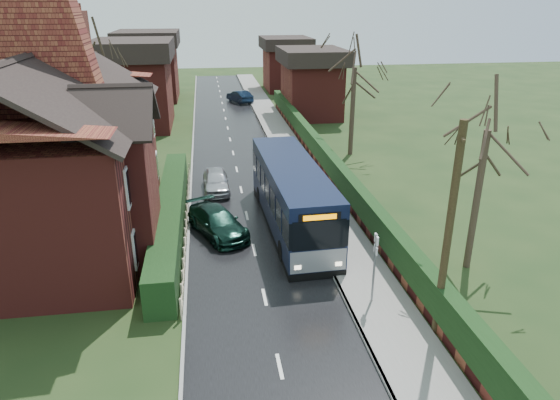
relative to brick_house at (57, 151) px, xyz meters
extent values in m
plane|color=#2F401B|center=(8.73, -4.78, -4.38)|extent=(140.00, 140.00, 0.00)
cube|color=black|center=(8.73, 5.22, -4.37)|extent=(6.00, 100.00, 0.02)
cube|color=slate|center=(12.98, 5.22, -4.31)|extent=(2.50, 100.00, 0.14)
cube|color=gray|center=(11.78, 5.22, -4.31)|extent=(0.12, 100.00, 0.14)
cube|color=gray|center=(5.68, 5.22, -4.33)|extent=(0.12, 100.00, 0.10)
cube|color=black|center=(4.83, 0.22, -3.58)|extent=(1.20, 16.00, 1.60)
cube|color=maroon|center=(14.53, 5.22, -4.08)|extent=(0.30, 50.00, 0.60)
cube|color=black|center=(14.53, 5.22, -3.18)|extent=(0.60, 50.00, 1.20)
cube|color=maroon|center=(-0.27, 0.22, -1.38)|extent=(8.00, 14.00, 6.00)
cube|color=maroon|center=(3.23, -2.78, -1.38)|extent=(2.50, 4.00, 6.00)
cube|color=brown|center=(0.73, 4.22, 4.82)|extent=(0.90, 1.40, 2.20)
cube|color=silver|center=(3.78, -4.78, -2.78)|extent=(0.08, 1.20, 1.60)
cube|color=black|center=(3.81, -4.78, -2.78)|extent=(0.03, 0.95, 1.35)
cube|color=silver|center=(3.78, -4.78, -0.18)|extent=(0.08, 1.20, 1.60)
cube|color=black|center=(3.81, -4.78, -0.18)|extent=(0.03, 0.95, 1.35)
cube|color=silver|center=(3.78, -0.78, -2.78)|extent=(0.08, 1.20, 1.60)
cube|color=black|center=(3.81, -0.78, -2.78)|extent=(0.03, 0.95, 1.35)
cube|color=silver|center=(3.78, -0.78, -0.18)|extent=(0.08, 1.20, 1.60)
cube|color=black|center=(3.81, -0.78, -0.18)|extent=(0.03, 0.95, 1.35)
cube|color=silver|center=(3.78, 3.22, -2.78)|extent=(0.08, 1.20, 1.60)
cube|color=black|center=(3.81, 3.22, -2.78)|extent=(0.03, 0.95, 1.35)
cube|color=silver|center=(3.78, 3.22, -0.18)|extent=(0.08, 1.20, 1.60)
cube|color=black|center=(3.81, 3.22, -0.18)|extent=(0.03, 0.95, 1.35)
cube|color=silver|center=(3.78, 5.72, -2.78)|extent=(0.08, 1.20, 1.60)
cube|color=black|center=(3.81, 5.72, -2.78)|extent=(0.03, 0.95, 1.35)
cube|color=silver|center=(3.78, 5.72, -0.18)|extent=(0.08, 1.20, 1.60)
cube|color=black|center=(3.81, 5.72, -0.18)|extent=(0.03, 0.95, 1.35)
cube|color=black|center=(10.89, -0.39, -3.47)|extent=(2.82, 10.91, 1.12)
cube|color=black|center=(10.89, -0.39, -2.32)|extent=(2.84, 10.91, 1.18)
cube|color=black|center=(10.89, -0.39, -1.40)|extent=(2.82, 10.91, 0.65)
cube|color=black|center=(10.89, -0.39, -4.20)|extent=(2.82, 10.91, 0.34)
cube|color=gray|center=(11.07, -5.75, -3.49)|extent=(2.37, 0.20, 0.99)
cube|color=black|center=(11.07, -5.78, -2.31)|extent=(2.22, 0.15, 1.28)
cube|color=black|center=(11.07, -5.78, -1.52)|extent=(1.73, 0.14, 0.34)
cube|color=#FF8C00|center=(11.07, -5.82, -1.52)|extent=(1.35, 0.08, 0.22)
cube|color=black|center=(11.07, -5.76, -4.16)|extent=(2.42, 0.22, 0.30)
cube|color=#FFF2CC|center=(10.21, -5.84, -3.69)|extent=(0.28, 0.06, 0.18)
cube|color=#FFF2CC|center=(11.94, -5.79, -3.69)|extent=(0.28, 0.06, 0.18)
cylinder|color=black|center=(9.90, -3.89, -3.90)|extent=(0.31, 0.95, 0.95)
cylinder|color=black|center=(12.12, -3.82, -3.90)|extent=(0.31, 0.95, 0.95)
cylinder|color=black|center=(9.67, 3.04, -3.90)|extent=(0.31, 0.95, 0.95)
cylinder|color=black|center=(11.89, 3.11, -3.90)|extent=(0.31, 0.95, 0.95)
imported|color=silver|center=(7.23, 5.32, -3.73)|extent=(1.61, 3.84, 1.30)
imported|color=black|center=(7.13, -0.78, -3.73)|extent=(3.39, 4.76, 1.28)
imported|color=#111F33|center=(10.73, 33.42, -3.70)|extent=(2.93, 4.30, 1.34)
cylinder|color=slate|center=(12.73, -7.78, -2.91)|extent=(0.08, 0.08, 2.93)
cube|color=silver|center=(12.73, -7.78, -1.65)|extent=(0.11, 0.44, 0.34)
cube|color=silver|center=(12.73, -7.78, -2.07)|extent=(0.09, 0.40, 0.29)
cylinder|color=#2D2414|center=(14.39, -9.78, -0.62)|extent=(0.26, 0.26, 7.52)
cube|color=#2D2414|center=(14.39, -9.78, 2.61)|extent=(0.41, 0.94, 0.09)
cylinder|color=#3A2C22|center=(17.73, -5.63, -1.34)|extent=(0.29, 0.29, 6.07)
cylinder|color=#34271E|center=(17.44, 11.65, -1.18)|extent=(0.34, 0.34, 6.39)
cylinder|color=#32291D|center=(-0.24, 13.22, -0.76)|extent=(0.33, 0.33, 7.23)
camera|label=1|loc=(6.87, -23.31, 6.41)|focal=32.00mm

